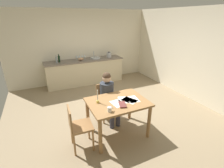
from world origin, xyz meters
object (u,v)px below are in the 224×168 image
at_px(person_seated, 108,95).
at_px(book_magazine, 122,105).
at_px(chair_side_empty, 78,126).
at_px(wine_glass_back_right, 77,56).
at_px(dining_table, 118,107).
at_px(coffee_mug, 110,109).
at_px(chair_at_table, 105,100).
at_px(stovetop_kettle, 109,55).
at_px(candlestick, 98,99).
at_px(bottle_vinegar, 59,59).
at_px(wine_glass_near_sink, 85,56).
at_px(wine_glass_by_kettle, 82,56).
at_px(mixing_bowl, 81,59).
at_px(bottle_oil, 57,60).
at_px(wine_glass_back_left, 79,56).
at_px(sink_unit, 95,58).

xyz_separation_m(person_seated, book_magazine, (-0.01, -0.71, 0.11)).
distance_m(chair_side_empty, wine_glass_back_right, 3.47).
xyz_separation_m(dining_table, coffee_mug, (-0.30, -0.28, 0.17)).
relative_size(chair_at_table, stovetop_kettle, 3.92).
bearing_deg(stovetop_kettle, wine_glass_back_right, 172.93).
distance_m(candlestick, bottle_vinegar, 3.03).
distance_m(person_seated, stovetop_kettle, 2.83).
height_order(dining_table, wine_glass_near_sink, wine_glass_near_sink).
relative_size(book_magazine, wine_glass_back_right, 1.48).
xyz_separation_m(person_seated, wine_glass_by_kettle, (0.15, 2.72, 0.33)).
xyz_separation_m(chair_at_table, person_seated, (0.01, -0.15, 0.20)).
relative_size(chair_side_empty, coffee_mug, 7.98).
bearing_deg(coffee_mug, mixing_bowl, 83.58).
height_order(dining_table, stovetop_kettle, stovetop_kettle).
bearing_deg(wine_glass_by_kettle, coffee_mug, -97.69).
distance_m(bottle_oil, wine_glass_back_right, 0.75).
distance_m(mixing_bowl, wine_glass_back_left, 0.19).
height_order(chair_at_table, mixing_bowl, mixing_bowl).
relative_size(person_seated, wine_glass_back_left, 7.76).
distance_m(chair_side_empty, bottle_vinegar, 3.24).
xyz_separation_m(book_magazine, sink_unit, (0.62, 3.28, 0.13)).
bearing_deg(sink_unit, wine_glass_by_kettle, 162.15).
bearing_deg(wine_glass_by_kettle, wine_glass_near_sink, 0.00).
height_order(coffee_mug, mixing_bowl, mixing_bowl).
xyz_separation_m(chair_side_empty, stovetop_kettle, (2.03, 3.18, 0.50)).
relative_size(coffee_mug, wine_glass_back_left, 0.72).
bearing_deg(coffee_mug, sink_unit, 74.64).
distance_m(sink_unit, bottle_vinegar, 1.29).
bearing_deg(wine_glass_back_left, wine_glass_by_kettle, 0.00).
relative_size(candlestick, wine_glass_by_kettle, 1.79).
relative_size(dining_table, sink_unit, 3.26).
distance_m(bottle_vinegar, wine_glass_back_right, 0.65).
distance_m(chair_at_table, bottle_vinegar, 2.58).
xyz_separation_m(chair_at_table, book_magazine, (-0.00, -0.86, 0.31)).
height_order(bottle_vinegar, wine_glass_back_right, bottle_vinegar).
bearing_deg(stovetop_kettle, chair_at_table, -115.73).
bearing_deg(stovetop_kettle, wine_glass_near_sink, 170.66).
relative_size(sink_unit, stovetop_kettle, 1.64).
relative_size(candlestick, wine_glass_back_right, 1.79).
relative_size(bottle_oil, wine_glass_back_left, 1.66).
bearing_deg(candlestick, book_magazine, -35.85).
height_order(stovetop_kettle, wine_glass_near_sink, stovetop_kettle).
bearing_deg(chair_at_table, chair_side_empty, -138.60).
bearing_deg(book_magazine, stovetop_kettle, 87.53).
distance_m(person_seated, bottle_vinegar, 2.70).
xyz_separation_m(mixing_bowl, stovetop_kettle, (1.11, 0.03, 0.05)).
relative_size(dining_table, wine_glass_back_left, 7.61).
bearing_deg(chair_side_empty, mixing_bowl, 73.68).
xyz_separation_m(candlestick, wine_glass_near_sink, (0.65, 3.14, 0.16)).
relative_size(dining_table, bottle_vinegar, 4.32).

